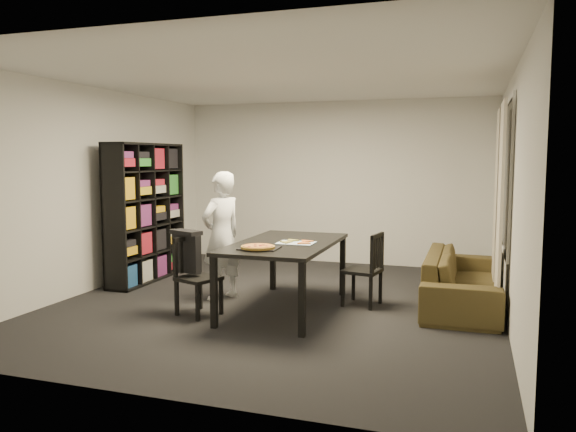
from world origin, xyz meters
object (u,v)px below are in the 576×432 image
(dining_table, at_px, (285,248))
(chair_right, at_px, (369,265))
(chair_left, at_px, (194,270))
(baking_tray, at_px, (259,248))
(pepperoni_pizza, at_px, (258,247))
(person, at_px, (221,236))
(sofa, at_px, (463,279))
(bookshelf, at_px, (146,212))

(dining_table, xyz_separation_m, chair_right, (0.86, 0.45, -0.22))
(chair_left, xyz_separation_m, baking_tray, (0.79, -0.04, 0.29))
(chair_left, bearing_deg, pepperoni_pizza, -75.83)
(person, relative_size, baking_tray, 3.85)
(pepperoni_pizza, height_order, sofa, pepperoni_pizza)
(baking_tray, distance_m, pepperoni_pizza, 0.06)
(dining_table, height_order, person, person)
(bookshelf, distance_m, sofa, 4.25)
(person, xyz_separation_m, pepperoni_pizza, (0.78, -0.79, 0.02))
(dining_table, bearing_deg, chair_right, 27.73)
(dining_table, bearing_deg, baking_tray, -102.50)
(baking_tray, height_order, pepperoni_pizza, pepperoni_pizza)
(dining_table, bearing_deg, bookshelf, 159.91)
(chair_right, bearing_deg, dining_table, -52.55)
(dining_table, relative_size, chair_right, 2.17)
(baking_tray, bearing_deg, person, 136.49)
(person, height_order, sofa, person)
(chair_right, xyz_separation_m, pepperoni_pizza, (-0.97, -1.01, 0.31))
(person, distance_m, baking_tray, 1.07)
(dining_table, xyz_separation_m, person, (-0.88, 0.23, 0.07))
(chair_left, bearing_deg, sofa, -44.25)
(bookshelf, bearing_deg, person, -23.34)
(bookshelf, distance_m, dining_table, 2.48)
(bookshelf, xyz_separation_m, chair_left, (1.42, -1.31, -0.47))
(pepperoni_pizza, bearing_deg, chair_left, 173.14)
(person, xyz_separation_m, sofa, (2.77, 0.59, -0.46))
(chair_left, relative_size, pepperoni_pizza, 2.42)
(bookshelf, relative_size, baking_tray, 4.75)
(person, distance_m, pepperoni_pizza, 1.11)
(dining_table, distance_m, sofa, 2.10)
(chair_right, height_order, sofa, chair_right)
(person, xyz_separation_m, baking_tray, (0.77, -0.73, 0.00))
(baking_tray, height_order, sofa, baking_tray)
(pepperoni_pizza, xyz_separation_m, sofa, (2.00, 1.38, -0.49))
(chair_left, height_order, sofa, chair_left)
(dining_table, bearing_deg, person, 165.46)
(dining_table, bearing_deg, pepperoni_pizza, -100.75)
(chair_right, xyz_separation_m, sofa, (1.03, 0.37, -0.18))
(dining_table, xyz_separation_m, chair_left, (-0.90, -0.47, -0.22))
(baking_tray, xyz_separation_m, sofa, (2.00, 1.32, -0.47))
(baking_tray, bearing_deg, chair_left, 177.17)
(baking_tray, bearing_deg, chair_right, 44.53)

